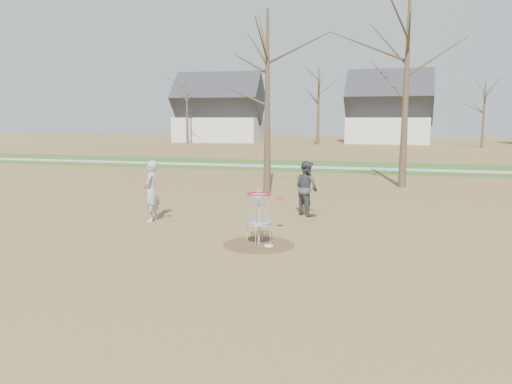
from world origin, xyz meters
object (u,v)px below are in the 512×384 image
player_throwing (306,188)px  player_standing (151,191)px  disc_grounded (269,246)px  disc_golf_basket (259,209)px

player_throwing → player_standing: bearing=66.9°
disc_grounded → disc_golf_basket: (-0.28, 0.11, 0.89)m
player_standing → player_throwing: bearing=108.4°
disc_grounded → player_throwing: bearing=87.8°
player_standing → disc_grounded: player_standing is taller
player_throwing → disc_golf_basket: player_throwing is taller
player_throwing → disc_golf_basket: (-0.44, -4.15, 0.03)m
disc_golf_basket → player_throwing: bearing=83.9°
player_standing → player_throwing: size_ratio=1.05×
player_throwing → disc_golf_basket: size_ratio=1.32×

